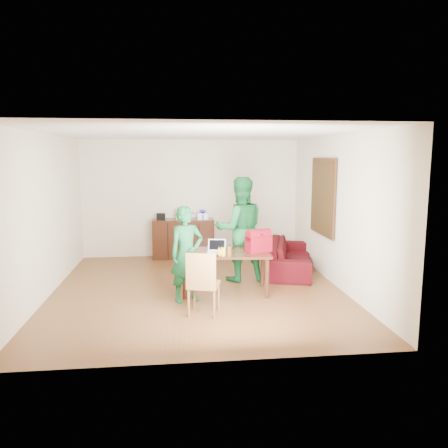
{
  "coord_description": "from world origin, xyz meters",
  "views": [
    {
      "loc": [
        -0.37,
        -7.42,
        2.32
      ],
      "look_at": [
        0.46,
        0.02,
        1.16
      ],
      "focal_mm": 35.0,
      "sensor_mm": 36.0,
      "label": 1
    }
  ],
  "objects": [
    {
      "name": "person_near",
      "position": [
        -0.2,
        -0.57,
        0.77
      ],
      "size": [
        0.66,
        0.55,
        1.55
      ],
      "primitive_type": "imported",
      "rotation": [
        0.0,
        0.0,
        0.38
      ],
      "color": "#125128",
      "rests_on": "ground"
    },
    {
      "name": "bottle",
      "position": [
        0.49,
        -0.55,
        0.81
      ],
      "size": [
        0.08,
        0.08,
        0.19
      ],
      "primitive_type": "cylinder",
      "rotation": [
        0.0,
        0.0,
        -0.39
      ],
      "color": "#523412",
      "rests_on": "table"
    },
    {
      "name": "chair",
      "position": [
        0.02,
        -1.22,
        0.28
      ],
      "size": [
        0.53,
        0.52,
        0.96
      ],
      "rotation": [
        0.0,
        0.0,
        -0.27
      ],
      "color": "brown",
      "rests_on": "ground"
    },
    {
      "name": "red_bag",
      "position": [
        1.03,
        -0.22,
        0.86
      ],
      "size": [
        0.46,
        0.36,
        0.3
      ],
      "primitive_type": "cube",
      "rotation": [
        0.0,
        0.0,
        0.33
      ],
      "color": "maroon",
      "rests_on": "table"
    },
    {
      "name": "room",
      "position": [
        0.01,
        0.13,
        1.31
      ],
      "size": [
        5.2,
        5.7,
        2.9
      ],
      "color": "#432610",
      "rests_on": "ground"
    },
    {
      "name": "laptop",
      "position": [
        0.3,
        -0.25,
        0.75
      ],
      "size": [
        0.33,
        0.26,
        0.21
      ],
      "rotation": [
        0.0,
        0.0,
        -0.18
      ],
      "color": "white",
      "rests_on": "table"
    },
    {
      "name": "bananas",
      "position": [
        0.36,
        -0.55,
        0.74
      ],
      "size": [
        0.16,
        0.1,
        0.06
      ],
      "primitive_type": null,
      "rotation": [
        0.0,
        0.0,
        -0.02
      ],
      "color": "yellow",
      "rests_on": "table"
    },
    {
      "name": "sofa",
      "position": [
        1.95,
        1.09,
        0.31
      ],
      "size": [
        1.36,
        2.25,
        0.61
      ],
      "primitive_type": "imported",
      "rotation": [
        0.0,
        0.0,
        1.29
      ],
      "color": "#380B07",
      "rests_on": "ground"
    },
    {
      "name": "table",
      "position": [
        0.46,
        -0.18,
        0.63
      ],
      "size": [
        1.59,
        0.99,
        0.71
      ],
      "rotation": [
        0.0,
        0.0,
        -0.09
      ],
      "color": "black",
      "rests_on": "ground"
    },
    {
      "name": "person_far",
      "position": [
        0.83,
        0.54,
        0.97
      ],
      "size": [
        0.99,
        0.8,
        1.95
      ],
      "primitive_type": "imported",
      "rotation": [
        0.0,
        0.0,
        3.2
      ],
      "color": "#145D2A",
      "rests_on": "ground"
    }
  ]
}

